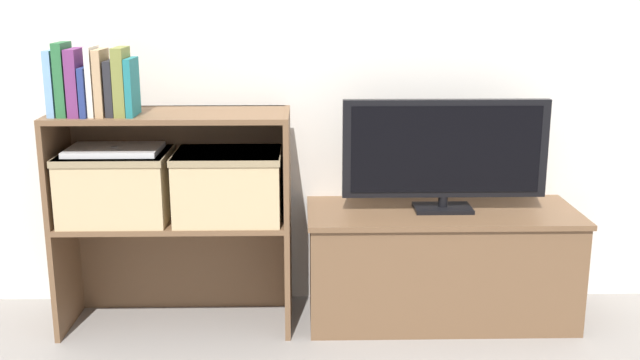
{
  "coord_description": "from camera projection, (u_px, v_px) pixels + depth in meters",
  "views": [
    {
      "loc": [
        -0.06,
        -2.56,
        1.26
      ],
      "look_at": [
        0.0,
        0.17,
        0.58
      ],
      "focal_mm": 42.0,
      "sensor_mm": 36.0,
      "label": 1
    }
  ],
  "objects": [
    {
      "name": "book_forest",
      "position": [
        64.0,
        79.0,
        2.63
      ],
      "size": [
        0.03,
        0.13,
        0.26
      ],
      "color": "#286638",
      "rests_on": "bookshelf_upper_tier"
    },
    {
      "name": "bookshelf_upper_tier",
      "position": [
        175.0,
        147.0,
        2.83
      ],
      "size": [
        0.87,
        0.34,
        0.4
      ],
      "color": "brown",
      "rests_on": "bookshelf_lower_tier"
    },
    {
      "name": "ground_plane",
      "position": [
        321.0,
        341.0,
        2.79
      ],
      "size": [
        16.0,
        16.0,
        0.0
      ],
      "primitive_type": "plane",
      "color": "gray"
    },
    {
      "name": "book_teal",
      "position": [
        132.0,
        87.0,
        2.65
      ],
      "size": [
        0.02,
        0.15,
        0.2
      ],
      "color": "#1E7075",
      "rests_on": "bookshelf_upper_tier"
    },
    {
      "name": "laptop",
      "position": [
        114.0,
        150.0,
        2.75
      ],
      "size": [
        0.34,
        0.22,
        0.02
      ],
      "color": "white",
      "rests_on": "storage_basket_left"
    },
    {
      "name": "book_ivory",
      "position": [
        93.0,
        81.0,
        2.64
      ],
      "size": [
        0.02,
        0.13,
        0.24
      ],
      "color": "silver",
      "rests_on": "bookshelf_upper_tier"
    },
    {
      "name": "book_skyblue",
      "position": [
        53.0,
        83.0,
        2.64
      ],
      "size": [
        0.03,
        0.13,
        0.23
      ],
      "color": "#709ECC",
      "rests_on": "bookshelf_upper_tier"
    },
    {
      "name": "wall_back",
      "position": [
        318.0,
        8.0,
        2.92
      ],
      "size": [
        10.0,
        0.05,
        2.4
      ],
      "color": "silver",
      "rests_on": "ground_plane"
    },
    {
      "name": "tv",
      "position": [
        445.0,
        151.0,
        2.83
      ],
      "size": [
        0.78,
        0.14,
        0.43
      ],
      "color": "black",
      "rests_on": "tv_stand"
    },
    {
      "name": "book_charcoal",
      "position": [
        112.0,
        88.0,
        2.65
      ],
      "size": [
        0.03,
        0.13,
        0.2
      ],
      "color": "#232328",
      "rests_on": "bookshelf_upper_tier"
    },
    {
      "name": "book_tan",
      "position": [
        102.0,
        83.0,
        2.64
      ],
      "size": [
        0.03,
        0.14,
        0.23
      ],
      "color": "tan",
      "rests_on": "bookshelf_upper_tier"
    },
    {
      "name": "book_navy",
      "position": [
        87.0,
        91.0,
        2.65
      ],
      "size": [
        0.02,
        0.16,
        0.17
      ],
      "color": "navy",
      "rests_on": "bookshelf_upper_tier"
    },
    {
      "name": "storage_basket_left",
      "position": [
        117.0,
        183.0,
        2.78
      ],
      "size": [
        0.39,
        0.31,
        0.26
      ],
      "color": "tan",
      "rests_on": "bookshelf_lower_tier"
    },
    {
      "name": "storage_basket_right",
      "position": [
        229.0,
        183.0,
        2.79
      ],
      "size": [
        0.39,
        0.31,
        0.26
      ],
      "color": "tan",
      "rests_on": "bookshelf_lower_tier"
    },
    {
      "name": "book_olive",
      "position": [
        122.0,
        82.0,
        2.64
      ],
      "size": [
        0.04,
        0.14,
        0.24
      ],
      "color": "olive",
      "rests_on": "bookshelf_upper_tier"
    },
    {
      "name": "book_plum",
      "position": [
        77.0,
        82.0,
        2.64
      ],
      "size": [
        0.04,
        0.15,
        0.24
      ],
      "color": "#6B2D66",
      "rests_on": "bookshelf_upper_tier"
    },
    {
      "name": "bookshelf_lower_tier",
      "position": [
        180.0,
        250.0,
        2.93
      ],
      "size": [
        0.87,
        0.34,
        0.43
      ],
      "color": "brown",
      "rests_on": "ground_plane"
    },
    {
      "name": "tv_stand",
      "position": [
        440.0,
        264.0,
        2.94
      ],
      "size": [
        1.04,
        0.43,
        0.44
      ],
      "color": "brown",
      "rests_on": "ground_plane"
    }
  ]
}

